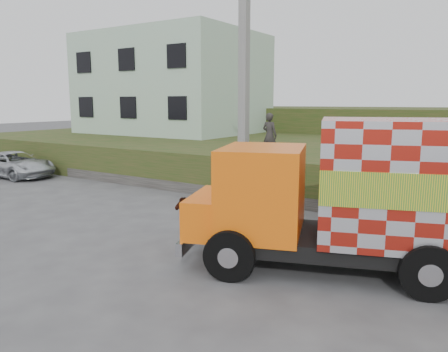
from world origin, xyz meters
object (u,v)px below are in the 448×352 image
Objects in this scene: cow at (196,213)px; cargo_truck at (381,196)px; suv at (14,164)px; utility_pole at (244,83)px; pedestrian at (270,135)px.

cargo_truck is at bearing -14.64° from cow.
utility_pole is at bearing -82.96° from suv.
utility_pole reaches higher than cow.
suv is at bearing 17.93° from pedestrian.
utility_pole is 2.04m from pedestrian.
cargo_truck is at bearing 143.06° from pedestrian.
pedestrian reaches higher than cow.
cargo_truck is 1.75× the size of suv.
suv reaches higher than cow.
utility_pole is 1.10× the size of cargo_truck.
utility_pole is 6.15× the size of cow.
suv is 2.69× the size of pedestrian.
cow is 5.01m from pedestrian.
utility_pole is 7.90m from cargo_truck.
suv is at bearing 155.80° from cow.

